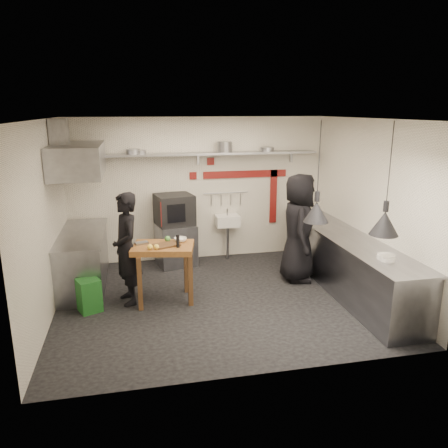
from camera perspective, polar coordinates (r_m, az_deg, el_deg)
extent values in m
plane|color=black|center=(7.08, -0.63, -9.75)|extent=(5.00, 5.00, 0.00)
plane|color=beige|center=(6.44, -0.70, 13.54)|extent=(5.00, 5.00, 0.00)
cube|color=white|center=(8.64, -3.39, 4.51)|extent=(5.00, 0.04, 2.80)
cube|color=white|center=(4.66, 4.41, -4.58)|extent=(5.00, 0.04, 2.80)
cube|color=white|center=(6.62, -22.41, 0.19)|extent=(0.04, 4.20, 2.80)
cube|color=white|center=(7.50, 18.42, 2.19)|extent=(0.04, 4.20, 2.80)
cube|color=maroon|center=(8.77, 2.79, 6.52)|extent=(1.70, 0.02, 0.14)
cube|color=maroon|center=(9.02, 6.45, 3.59)|extent=(0.14, 0.02, 1.10)
cube|color=maroon|center=(8.58, -1.76, 8.17)|extent=(0.14, 0.02, 0.14)
cube|color=maroon|center=(8.57, -4.06, 6.31)|extent=(0.14, 0.02, 0.14)
cube|color=gray|center=(8.37, -3.28, 9.15)|extent=(4.60, 0.34, 0.04)
cube|color=gray|center=(8.46, -16.38, 7.96)|extent=(0.04, 0.06, 0.24)
cube|color=gray|center=(8.53, -3.42, 8.58)|extent=(0.04, 0.06, 0.24)
cube|color=gray|center=(9.00, 8.77, 8.77)|extent=(0.04, 0.06, 0.24)
cylinder|color=gray|center=(8.27, -11.80, 9.25)|extent=(0.27, 0.27, 0.09)
cylinder|color=gray|center=(8.27, -10.91, 9.23)|extent=(0.27, 0.27, 0.07)
cylinder|color=gray|center=(8.45, 0.10, 10.05)|extent=(0.29, 0.29, 0.20)
cylinder|color=gray|center=(8.67, 5.66, 9.70)|extent=(0.35, 0.35, 0.08)
cube|color=gray|center=(8.48, -6.28, -2.71)|extent=(0.80, 0.75, 0.80)
cube|color=black|center=(8.33, -6.51, 1.88)|extent=(0.78, 0.74, 0.58)
cube|color=maroon|center=(8.04, -6.54, 1.39)|extent=(0.50, 0.13, 0.46)
cube|color=black|center=(8.02, -6.23, 1.38)|extent=(0.34, 0.08, 0.34)
cube|color=silver|center=(8.70, 0.44, 0.43)|extent=(0.46, 0.34, 0.22)
cylinder|color=gray|center=(8.66, 0.44, 1.58)|extent=(0.03, 0.03, 0.14)
cylinder|color=gray|center=(8.78, 0.49, -2.42)|extent=(0.06, 0.06, 0.66)
cylinder|color=gray|center=(8.72, 0.25, 4.09)|extent=(0.90, 0.02, 0.02)
cube|color=gray|center=(7.59, 15.55, -4.91)|extent=(0.70, 3.80, 0.90)
cube|color=gray|center=(7.45, 15.79, -1.54)|extent=(0.76, 3.90, 0.03)
cylinder|color=silver|center=(6.45, 20.43, -4.04)|extent=(0.26, 0.26, 0.07)
cylinder|color=silver|center=(6.38, 20.59, -4.31)|extent=(0.27, 0.27, 0.05)
cube|color=gray|center=(7.83, -17.89, -4.50)|extent=(0.70, 1.90, 0.90)
cube|color=gray|center=(7.69, -18.16, -1.23)|extent=(0.76, 2.00, 0.03)
cube|color=gray|center=(7.45, -18.54, 7.95)|extent=(0.78, 1.60, 0.50)
cube|color=gray|center=(7.45, -20.74, 10.86)|extent=(0.28, 0.28, 0.50)
cube|color=#19541C|center=(6.89, -17.20, -8.89)|extent=(0.40, 0.40, 0.50)
cube|color=#51341C|center=(6.72, -7.55, -2.72)|extent=(0.45, 0.39, 0.02)
cylinder|color=black|center=(6.58, -6.05, -2.25)|extent=(0.06, 0.06, 0.20)
sphere|color=yellow|center=(6.56, -9.64, -2.99)|extent=(0.09, 0.09, 0.09)
sphere|color=yellow|center=(6.56, -8.82, -2.97)|extent=(0.11, 0.11, 0.08)
sphere|color=#447F36|center=(6.89, -7.38, -1.95)|extent=(0.12, 0.12, 0.10)
cube|color=gray|center=(6.86, -10.71, -2.46)|extent=(0.23, 0.18, 0.03)
imported|color=silver|center=(6.89, -5.70, -2.05)|extent=(0.25, 0.25, 0.06)
imported|color=black|center=(6.83, -12.62, -3.19)|extent=(0.57, 0.72, 1.75)
imported|color=black|center=(7.67, 9.71, -0.51)|extent=(0.83, 1.05, 1.89)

